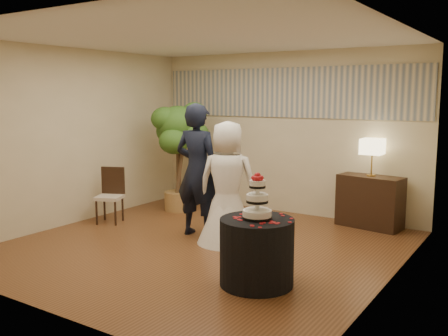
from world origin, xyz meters
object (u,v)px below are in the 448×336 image
Objects in this scene: side_chair at (109,196)px; groom at (198,170)px; table_lamp at (372,157)px; console at (370,202)px; cake_table at (257,252)px; wedding_cake at (257,196)px; ficus_tree at (178,156)px; bride at (228,183)px.

groom is at bearing -16.86° from side_chair.
side_chair is (-3.62, -2.03, -0.66)m from table_lamp.
groom reaches higher than table_lamp.
table_lamp is 0.65× the size of side_chair.
cake_table is at bearing -87.11° from console.
wedding_cake is 0.57× the size of side_chair.
table_lamp is at bearing -140.63° from groom.
console is at bearing 84.27° from cake_table.
table_lamp is 3.31m from ficus_tree.
console is (0.31, 3.06, 0.04)m from cake_table.
table_lamp is (0.00, 0.00, 0.70)m from console.
side_chair is (-3.31, 1.03, -0.55)m from wedding_cake.
side_chair is at bearing -14.00° from bride.
wedding_cake is at bearing 140.49° from groom.
side_chair is at bearing -142.08° from console.
cake_table is (1.11, -1.15, -0.49)m from bride.
table_lamp is at bearing 12.37° from ficus_tree.
side_chair is at bearing 162.70° from wedding_cake.
wedding_cake is at bearing -87.11° from console.
groom reaches higher than side_chair.
table_lamp is at bearing 5.97° from side_chair.
ficus_tree is at bearing -159.01° from console.
console reaches higher than cake_table.
console is 3.36m from ficus_tree.
groom reaches higher than bride.
wedding_cake is (1.11, -1.15, 0.14)m from bride.
cake_table is at bearing -40.63° from side_chair.
cake_table is 3.08m from console.
groom is at bearing 144.04° from cake_table.
ficus_tree reaches higher than console.
groom is 1.69m from ficus_tree.
ficus_tree reaches higher than side_chair.
console is (0.31, 3.06, -0.58)m from wedding_cake.
ficus_tree is (-1.25, 1.14, 0.02)m from groom.
side_chair is at bearing -106.34° from ficus_tree.
console is 1.69× the size of table_lamp.
side_chair is (-3.62, -2.03, 0.04)m from console.
groom is 1.73m from side_chair.
bride is (0.56, -0.07, -0.12)m from groom.
groom is 1.14× the size of bride.
cake_table is (1.68, -1.22, -0.60)m from groom.
cake_table is 3.47m from side_chair.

